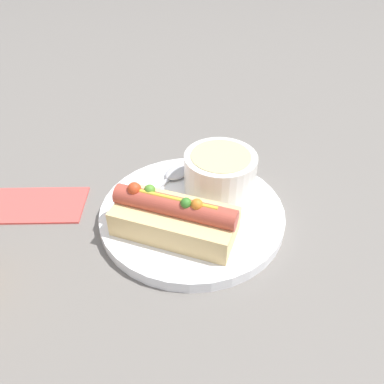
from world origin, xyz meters
The scene contains 6 objects.
ground_plane centered at (0.00, 0.00, 0.00)m, with size 4.00×4.00×0.00m, color slate.
dinner_plate centered at (0.00, 0.00, 0.01)m, with size 0.25×0.25×0.02m.
hot_dog centered at (0.01, -0.05, 0.04)m, with size 0.16×0.10×0.06m.
soup_bowl centered at (0.01, 0.06, 0.05)m, with size 0.10×0.10×0.06m.
spoon centered at (-0.06, 0.04, 0.02)m, with size 0.03×0.14×0.01m.
napkin centered at (-0.20, -0.11, 0.00)m, with size 0.16×0.14×0.01m.
Camera 1 is at (0.21, -0.31, 0.35)m, focal length 35.00 mm.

